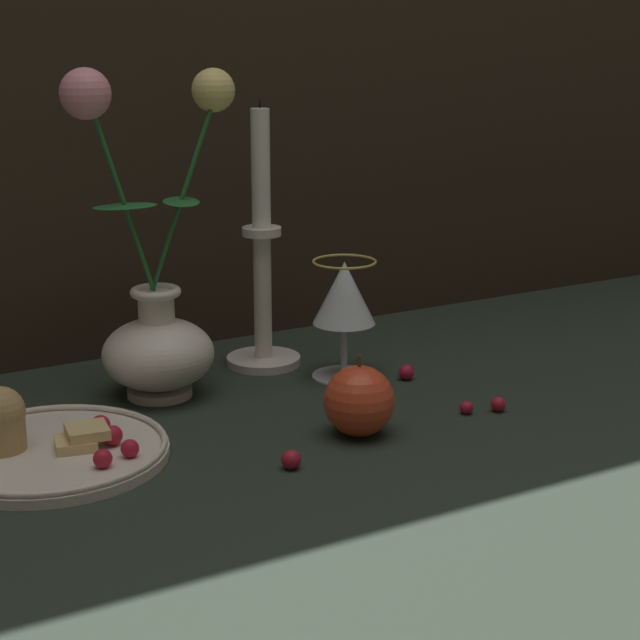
{
  "coord_description": "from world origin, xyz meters",
  "views": [
    {
      "loc": [
        -0.48,
        -0.95,
        0.41
      ],
      "look_at": [
        0.06,
        0.0,
        0.1
      ],
      "focal_mm": 60.0,
      "sensor_mm": 36.0,
      "label": 1
    }
  ],
  "objects_px": {
    "vase": "(156,311)",
    "apple_beside_vase": "(359,401)",
    "candlestick": "(262,277)",
    "wine_glass": "(344,298)",
    "plate_with_pastries": "(44,445)"
  },
  "relations": [
    {
      "from": "vase",
      "to": "plate_with_pastries",
      "type": "height_order",
      "value": "vase"
    },
    {
      "from": "vase",
      "to": "plate_with_pastries",
      "type": "relative_size",
      "value": 1.59
    },
    {
      "from": "wine_glass",
      "to": "apple_beside_vase",
      "type": "distance_m",
      "value": 0.19
    },
    {
      "from": "wine_glass",
      "to": "apple_beside_vase",
      "type": "xyz_separation_m",
      "value": [
        -0.08,
        -0.17,
        -0.06
      ]
    },
    {
      "from": "vase",
      "to": "apple_beside_vase",
      "type": "bearing_deg",
      "value": -57.33
    },
    {
      "from": "candlestick",
      "to": "apple_beside_vase",
      "type": "bearing_deg",
      "value": -94.16
    },
    {
      "from": "vase",
      "to": "plate_with_pastries",
      "type": "bearing_deg",
      "value": -144.46
    },
    {
      "from": "plate_with_pastries",
      "to": "candlestick",
      "type": "relative_size",
      "value": 0.71
    },
    {
      "from": "candlestick",
      "to": "apple_beside_vase",
      "type": "relative_size",
      "value": 3.76
    },
    {
      "from": "plate_with_pastries",
      "to": "apple_beside_vase",
      "type": "relative_size",
      "value": 2.67
    },
    {
      "from": "vase",
      "to": "candlestick",
      "type": "height_order",
      "value": "vase"
    },
    {
      "from": "candlestick",
      "to": "apple_beside_vase",
      "type": "distance_m",
      "value": 0.27
    },
    {
      "from": "wine_glass",
      "to": "vase",
      "type": "bearing_deg",
      "value": 168.41
    },
    {
      "from": "candlestick",
      "to": "plate_with_pastries",
      "type": "bearing_deg",
      "value": -153.14
    },
    {
      "from": "plate_with_pastries",
      "to": "apple_beside_vase",
      "type": "height_order",
      "value": "apple_beside_vase"
    }
  ]
}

